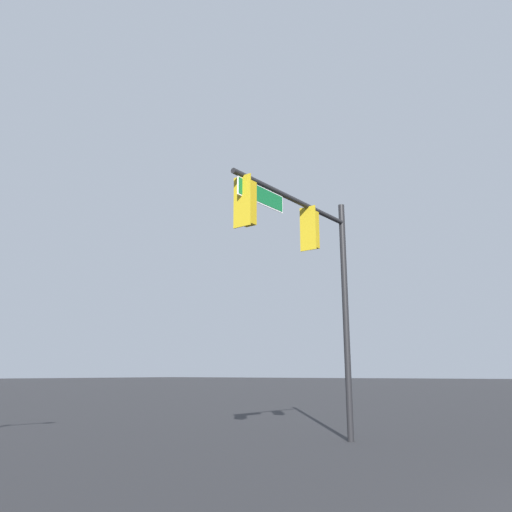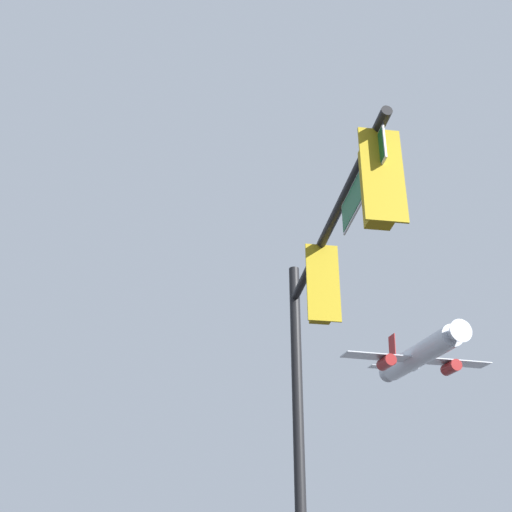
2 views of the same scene
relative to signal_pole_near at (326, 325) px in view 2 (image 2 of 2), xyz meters
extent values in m
cylinder|color=black|center=(-2.12, 0.14, -1.64)|extent=(0.19, 0.19, 7.27)
cylinder|color=black|center=(0.57, -0.04, 1.40)|extent=(5.39, 0.50, 0.14)
cube|color=gold|center=(-0.05, 0.00, 0.73)|extent=(0.06, 0.52, 1.30)
cube|color=#B79314|center=(-0.24, 0.02, 0.73)|extent=(0.38, 0.34, 1.10)
cylinder|color=#B79314|center=(-0.24, 0.02, 1.34)|extent=(0.04, 0.04, 0.12)
cylinder|color=#340503|center=(-0.44, 0.03, 1.06)|extent=(0.04, 0.22, 0.22)
cylinder|color=yellow|center=(-0.44, 0.03, 0.73)|extent=(0.04, 0.22, 0.22)
cylinder|color=black|center=(-0.44, 0.03, 0.40)|extent=(0.04, 0.22, 0.22)
cube|color=gold|center=(2.91, -0.19, 0.73)|extent=(0.06, 0.52, 1.30)
cube|color=#B79314|center=(2.72, -0.18, 0.73)|extent=(0.38, 0.34, 1.10)
cylinder|color=#B79314|center=(2.72, -0.18, 1.34)|extent=(0.04, 0.04, 0.12)
cylinder|color=#340503|center=(2.52, -0.17, 1.06)|extent=(0.04, 0.22, 0.22)
cylinder|color=yellow|center=(2.52, -0.17, 0.73)|extent=(0.04, 0.22, 0.22)
cylinder|color=black|center=(2.52, -0.17, 0.40)|extent=(0.04, 0.22, 0.22)
cube|color=#0F602D|center=(2.15, -0.14, 1.09)|extent=(1.82, 0.16, 0.42)
cube|color=white|center=(2.15, -0.14, 1.09)|extent=(1.88, 0.15, 0.48)
cylinder|color=silver|center=(-108.85, 55.35, 42.54)|extent=(27.02, 4.21, 6.51)
cone|color=silver|center=(-95.53, 55.39, 41.35)|extent=(6.23, 4.15, 4.64)
cone|color=silver|center=(-122.17, 55.32, 43.73)|extent=(5.54, 3.74, 4.17)
cube|color=silver|center=(-110.53, 55.35, 42.07)|extent=(4.65, 29.37, 0.61)
cube|color=silver|center=(-121.48, 55.32, 44.09)|extent=(2.77, 10.28, 0.36)
cube|color=maroon|center=(-121.09, 55.32, 48.41)|extent=(3.66, 0.17, 5.64)
cylinder|color=maroon|center=(-109.65, 48.75, 40.74)|extent=(4.76, 2.29, 2.67)
cylinder|color=maroon|center=(-109.68, 61.96, 40.74)|extent=(4.76, 2.29, 2.67)
camera|label=1|loc=(12.16, 6.50, -3.34)|focal=35.00mm
camera|label=2|loc=(9.37, -3.18, -4.04)|focal=50.00mm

